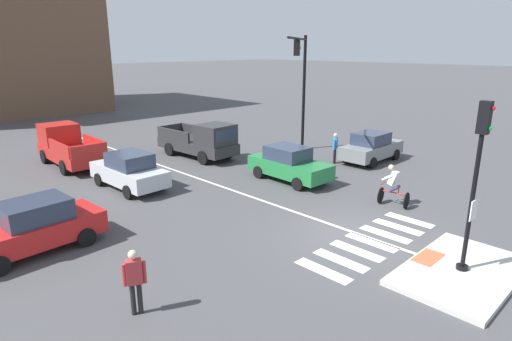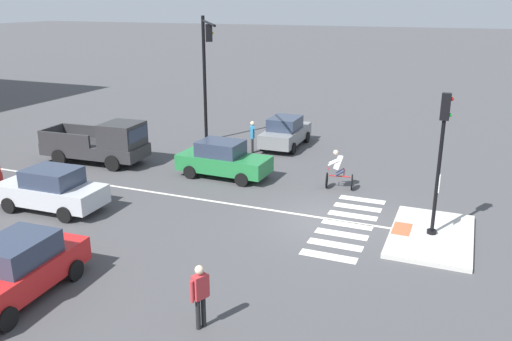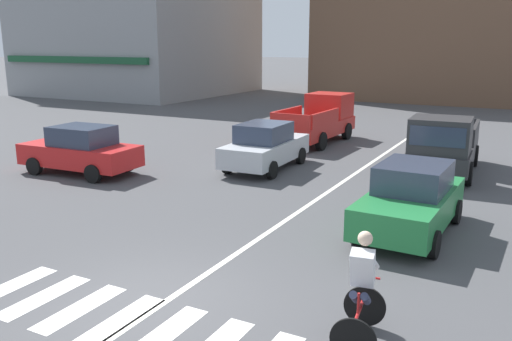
{
  "view_description": "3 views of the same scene",
  "coord_description": "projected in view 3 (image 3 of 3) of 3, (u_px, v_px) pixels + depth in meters",
  "views": [
    {
      "loc": [
        -11.63,
        -7.02,
        6.15
      ],
      "look_at": [
        0.15,
        4.91,
        1.27
      ],
      "focal_mm": 29.91,
      "sensor_mm": 36.0,
      "label": 1
    },
    {
      "loc": [
        -17.14,
        -4.12,
        7.55
      ],
      "look_at": [
        -0.38,
        2.71,
        1.72
      ],
      "focal_mm": 37.08,
      "sensor_mm": 36.0,
      "label": 2
    },
    {
      "loc": [
        5.59,
        -6.49,
        4.34
      ],
      "look_at": [
        -0.62,
        5.18,
        1.19
      ],
      "focal_mm": 37.59,
      "sensor_mm": 36.0,
      "label": 3
    }
  ],
  "objects": [
    {
      "name": "lane_centre_line",
      "position": [
        348.0,
        178.0,
        17.61
      ],
      "size": [
        0.14,
        28.0,
        0.01
      ],
      "primitive_type": "cube",
      "color": "silver",
      "rests_on": "ground"
    },
    {
      "name": "car_silver_westbound_far",
      "position": [
        265.0,
        146.0,
        18.82
      ],
      "size": [
        1.94,
        4.15,
        1.64
      ],
      "color": "silver",
      "rests_on": "ground"
    },
    {
      "name": "cyclist",
      "position": [
        362.0,
        287.0,
        7.83
      ],
      "size": [
        0.81,
        1.17,
        1.68
      ],
      "color": "black",
      "rests_on": "ground"
    },
    {
      "name": "pickup_truck_red_westbound_distant",
      "position": [
        319.0,
        120.0,
        24.11
      ],
      "size": [
        2.19,
        5.16,
        2.08
      ],
      "color": "red",
      "rests_on": "ground"
    },
    {
      "name": "pickup_truck_charcoal_eastbound_far",
      "position": [
        443.0,
        146.0,
        17.9
      ],
      "size": [
        2.25,
        5.19,
        2.08
      ],
      "color": "#2D2D30",
      "rests_on": "ground"
    },
    {
      "name": "car_green_eastbound_mid",
      "position": [
        411.0,
        199.0,
        12.42
      ],
      "size": [
        1.95,
        4.15,
        1.64
      ],
      "color": "#237A3D",
      "rests_on": "ground"
    },
    {
      "name": "building_corner_right",
      "position": [
        140.0,
        28.0,
        47.26
      ],
      "size": [
        16.64,
        16.3,
        11.29
      ],
      "color": "gray",
      "rests_on": "ground"
    },
    {
      "name": "crosswalk_stripe_d",
      "position": [
        120.0,
        320.0,
        8.59
      ],
      "size": [
        0.44,
        1.8,
        0.01
      ],
      "primitive_type": "cube",
      "color": "silver",
      "rests_on": "ground"
    },
    {
      "name": "crosswalk_stripe_c",
      "position": [
        80.0,
        308.0,
        8.99
      ],
      "size": [
        0.44,
        1.8,
        0.01
      ],
      "primitive_type": "cube",
      "color": "silver",
      "rests_on": "ground"
    },
    {
      "name": "crosswalk_stripe_a",
      "position": [
        10.0,
        286.0,
        9.8
      ],
      "size": [
        0.44,
        1.8,
        0.01
      ],
      "primitive_type": "cube",
      "color": "silver",
      "rests_on": "ground"
    },
    {
      "name": "car_red_cross_left",
      "position": [
        81.0,
        150.0,
        18.12
      ],
      "size": [
        4.18,
        2.0,
        1.64
      ],
      "color": "red",
      "rests_on": "ground"
    },
    {
      "name": "ground_plane",
      "position": [
        146.0,
        304.0,
        9.13
      ],
      "size": [
        300.0,
        300.0,
        0.0
      ],
      "primitive_type": "plane",
      "color": "#474749"
    },
    {
      "name": "crosswalk_stripe_b",
      "position": [
        44.0,
        297.0,
        9.4
      ],
      "size": [
        0.44,
        1.8,
        0.01
      ],
      "primitive_type": "cube",
      "color": "silver",
      "rests_on": "ground"
    },
    {
      "name": "crosswalk_stripe_e",
      "position": [
        164.0,
        334.0,
        8.19
      ],
      "size": [
        0.44,
        1.8,
        0.01
      ],
      "primitive_type": "cube",
      "color": "silver",
      "rests_on": "ground"
    }
  ]
}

